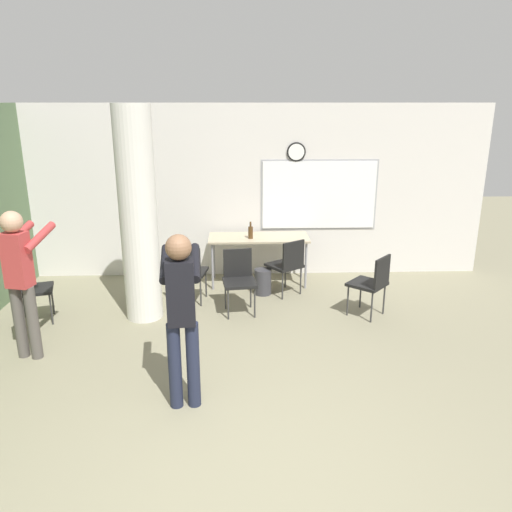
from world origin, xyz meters
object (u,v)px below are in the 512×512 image
(chair_by_left_wall, at_px, (28,286))
(person_playing_front, at_px, (181,308))
(folding_table, at_px, (259,240))
(chair_table_front, at_px, (239,277))
(chair_mid_room, at_px, (372,281))
(chair_table_left, at_px, (189,270))
(chair_table_right, at_px, (287,263))
(bottle_on_table, at_px, (251,232))
(person_watching_back, at_px, (21,273))

(chair_by_left_wall, bearing_deg, person_playing_front, -41.62)
(folding_table, height_order, chair_by_left_wall, chair_by_left_wall)
(chair_table_front, relative_size, chair_by_left_wall, 1.00)
(chair_mid_room, height_order, chair_table_left, same)
(chair_table_right, bearing_deg, chair_table_front, -140.52)
(bottle_on_table, distance_m, person_watching_back, 3.42)
(folding_table, distance_m, person_watching_back, 3.59)
(bottle_on_table, xyz_separation_m, chair_table_front, (-0.19, -1.03, -0.37))
(bottle_on_table, height_order, chair_table_front, bottle_on_table)
(bottle_on_table, height_order, chair_table_right, bottle_on_table)
(chair_table_right, bearing_deg, chair_table_left, -169.63)
(chair_table_left, bearing_deg, bottle_on_table, 37.77)
(chair_table_right, xyz_separation_m, chair_table_left, (-1.44, -0.26, 0.00))
(bottle_on_table, distance_m, chair_by_left_wall, 3.23)
(chair_by_left_wall, height_order, person_watching_back, person_watching_back)
(chair_table_front, relative_size, person_watching_back, 0.51)
(bottle_on_table, height_order, person_watching_back, person_watching_back)
(chair_mid_room, relative_size, person_watching_back, 0.51)
(chair_by_left_wall, bearing_deg, person_watching_back, -69.44)
(bottle_on_table, xyz_separation_m, chair_table_right, (0.54, -0.43, -0.37))
(chair_mid_room, bearing_deg, chair_table_front, 172.60)
(folding_table, xyz_separation_m, person_playing_front, (-0.85, -3.36, 0.29))
(chair_table_front, relative_size, chair_table_right, 1.00)
(folding_table, relative_size, chair_table_front, 1.81)
(folding_table, height_order, chair_table_left, chair_table_left)
(chair_table_front, relative_size, person_playing_front, 0.51)
(person_watching_back, bearing_deg, person_playing_front, -28.82)
(bottle_on_table, xyz_separation_m, chair_table_left, (-0.90, -0.70, -0.37))
(chair_table_right, height_order, person_watching_back, person_watching_back)
(chair_table_front, height_order, chair_table_left, same)
(chair_mid_room, relative_size, person_playing_front, 0.51)
(folding_table, bearing_deg, person_playing_front, -104.18)
(chair_by_left_wall, bearing_deg, chair_mid_room, 0.21)
(chair_table_right, bearing_deg, chair_by_left_wall, -166.30)
(chair_table_right, distance_m, chair_table_left, 1.46)
(folding_table, xyz_separation_m, bottle_on_table, (-0.13, -0.10, 0.16))
(chair_table_front, bearing_deg, chair_mid_room, -7.40)
(chair_table_front, height_order, chair_table_right, same)
(chair_table_right, bearing_deg, person_watching_back, -150.11)
(chair_table_front, bearing_deg, chair_table_left, 154.64)
(folding_table, distance_m, chair_table_left, 1.32)
(bottle_on_table, xyz_separation_m, person_watching_back, (-2.59, -2.23, 0.13))
(person_playing_front, bearing_deg, chair_mid_room, 40.68)
(chair_table_front, bearing_deg, chair_table_right, 39.48)
(bottle_on_table, bearing_deg, chair_table_front, -100.36)
(folding_table, xyz_separation_m, chair_table_left, (-1.03, -0.79, -0.21))
(bottle_on_table, relative_size, chair_by_left_wall, 0.31)
(chair_table_front, xyz_separation_m, chair_table_right, (0.73, 0.60, 0.00))
(chair_table_front, distance_m, chair_by_left_wall, 2.77)
(person_watching_back, bearing_deg, folding_table, 40.59)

